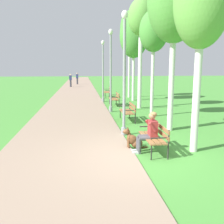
{
  "coord_description": "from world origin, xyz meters",
  "views": [
    {
      "loc": [
        -1.67,
        -6.84,
        2.59
      ],
      "look_at": [
        -0.56,
        2.45,
        0.9
      ],
      "focal_mm": 40.94,
      "sensor_mm": 36.0,
      "label": 1
    }
  ],
  "objects_px": {
    "lamp_post_far": "(103,71)",
    "birch_tree_sixth": "(130,30)",
    "birch_tree_second": "(175,1)",
    "pedestrian_distant": "(71,80)",
    "pedestrian_further_distant": "(77,79)",
    "birch_tree_third": "(154,32)",
    "park_bench_far": "(115,98)",
    "lamp_post_mid": "(111,70)",
    "dog_brown": "(134,141)",
    "park_bench_furthest": "(108,91)",
    "lamp_post_near": "(124,73)",
    "person_seated_on_near_bench": "(149,131)",
    "park_bench_near": "(155,135)",
    "birch_tree_fourth": "(141,20)",
    "park_bench_mid": "(129,110)",
    "birch_tree_closest": "(202,4)",
    "birch_tree_fifth": "(134,36)"
  },
  "relations": [
    {
      "from": "birch_tree_third",
      "to": "pedestrian_further_distant",
      "type": "height_order",
      "value": "birch_tree_third"
    },
    {
      "from": "birch_tree_fifth",
      "to": "pedestrian_further_distant",
      "type": "bearing_deg",
      "value": 104.09
    },
    {
      "from": "dog_brown",
      "to": "birch_tree_second",
      "type": "distance_m",
      "value": 5.53
    },
    {
      "from": "dog_brown",
      "to": "lamp_post_mid",
      "type": "height_order",
      "value": "lamp_post_mid"
    },
    {
      "from": "person_seated_on_near_bench",
      "to": "birch_tree_third",
      "type": "height_order",
      "value": "birch_tree_third"
    },
    {
      "from": "birch_tree_sixth",
      "to": "park_bench_furthest",
      "type": "bearing_deg",
      "value": 171.6
    },
    {
      "from": "lamp_post_mid",
      "to": "birch_tree_fourth",
      "type": "bearing_deg",
      "value": 29.47
    },
    {
      "from": "park_bench_mid",
      "to": "birch_tree_second",
      "type": "relative_size",
      "value": 0.23
    },
    {
      "from": "park_bench_near",
      "to": "lamp_post_far",
      "type": "height_order",
      "value": "lamp_post_far"
    },
    {
      "from": "lamp_post_far",
      "to": "park_bench_near",
      "type": "bearing_deg",
      "value": -86.74
    },
    {
      "from": "park_bench_furthest",
      "to": "lamp_post_near",
      "type": "relative_size",
      "value": 0.33
    },
    {
      "from": "birch_tree_fourth",
      "to": "park_bench_mid",
      "type": "bearing_deg",
      "value": -110.34
    },
    {
      "from": "lamp_post_far",
      "to": "birch_tree_sixth",
      "type": "bearing_deg",
      "value": 45.42
    },
    {
      "from": "pedestrian_further_distant",
      "to": "birch_tree_third",
      "type": "bearing_deg",
      "value": -80.09
    },
    {
      "from": "park_bench_furthest",
      "to": "dog_brown",
      "type": "xyz_separation_m",
      "value": [
        -0.59,
        -13.51,
        -0.25
      ]
    },
    {
      "from": "birch_tree_closest",
      "to": "birch_tree_sixth",
      "type": "height_order",
      "value": "birch_tree_sixth"
    },
    {
      "from": "lamp_post_mid",
      "to": "lamp_post_far",
      "type": "height_order",
      "value": "lamp_post_mid"
    },
    {
      "from": "birch_tree_second",
      "to": "pedestrian_distant",
      "type": "relative_size",
      "value": 4.01
    },
    {
      "from": "park_bench_far",
      "to": "lamp_post_near",
      "type": "distance_m",
      "value": 7.62
    },
    {
      "from": "person_seated_on_near_bench",
      "to": "lamp_post_near",
      "type": "height_order",
      "value": "lamp_post_near"
    },
    {
      "from": "park_bench_near",
      "to": "park_bench_mid",
      "type": "distance_m",
      "value": 4.48
    },
    {
      "from": "park_bench_far",
      "to": "birch_tree_fourth",
      "type": "height_order",
      "value": "birch_tree_fourth"
    },
    {
      "from": "park_bench_far",
      "to": "birch_tree_second",
      "type": "bearing_deg",
      "value": -78.81
    },
    {
      "from": "park_bench_far",
      "to": "pedestrian_distant",
      "type": "distance_m",
      "value": 15.86
    },
    {
      "from": "park_bench_furthest",
      "to": "birch_tree_third",
      "type": "relative_size",
      "value": 0.28
    },
    {
      "from": "park_bench_far",
      "to": "park_bench_mid",
      "type": "bearing_deg",
      "value": -89.77
    },
    {
      "from": "park_bench_furthest",
      "to": "dog_brown",
      "type": "distance_m",
      "value": 13.53
    },
    {
      "from": "birch_tree_second",
      "to": "birch_tree_sixth",
      "type": "height_order",
      "value": "birch_tree_sixth"
    },
    {
      "from": "park_bench_near",
      "to": "lamp_post_far",
      "type": "bearing_deg",
      "value": 93.26
    },
    {
      "from": "lamp_post_mid",
      "to": "pedestrian_distant",
      "type": "xyz_separation_m",
      "value": [
        -2.98,
        17.78,
        -1.52
      ]
    },
    {
      "from": "birch_tree_fifth",
      "to": "birch_tree_sixth",
      "type": "distance_m",
      "value": 2.11
    },
    {
      "from": "park_bench_far",
      "to": "birch_tree_closest",
      "type": "relative_size",
      "value": 0.26
    },
    {
      "from": "birch_tree_second",
      "to": "birch_tree_fifth",
      "type": "xyz_separation_m",
      "value": [
        0.32,
        9.14,
        -0.26
      ]
    },
    {
      "from": "lamp_post_near",
      "to": "birch_tree_third",
      "type": "bearing_deg",
      "value": 59.57
    },
    {
      "from": "park_bench_near",
      "to": "dog_brown",
      "type": "bearing_deg",
      "value": 146.92
    },
    {
      "from": "park_bench_far",
      "to": "park_bench_near",
      "type": "bearing_deg",
      "value": -89.94
    },
    {
      "from": "park_bench_near",
      "to": "dog_brown",
      "type": "distance_m",
      "value": 0.73
    },
    {
      "from": "dog_brown",
      "to": "park_bench_furthest",
      "type": "bearing_deg",
      "value": 87.51
    },
    {
      "from": "park_bench_mid",
      "to": "lamp_post_near",
      "type": "height_order",
      "value": "lamp_post_near"
    },
    {
      "from": "park_bench_furthest",
      "to": "pedestrian_further_distant",
      "type": "xyz_separation_m",
      "value": [
        -2.79,
        15.53,
        0.33
      ]
    },
    {
      "from": "birch_tree_second",
      "to": "birch_tree_closest",
      "type": "bearing_deg",
      "value": -93.26
    },
    {
      "from": "park_bench_far",
      "to": "birch_tree_second",
      "type": "xyz_separation_m",
      "value": [
        1.36,
        -6.86,
        4.47
      ]
    },
    {
      "from": "lamp_post_mid",
      "to": "pedestrian_further_distant",
      "type": "height_order",
      "value": "lamp_post_mid"
    },
    {
      "from": "birch_tree_third",
      "to": "pedestrian_distant",
      "type": "bearing_deg",
      "value": 104.29
    },
    {
      "from": "park_bench_near",
      "to": "pedestrian_further_distant",
      "type": "xyz_separation_m",
      "value": [
        -2.79,
        29.42,
        0.33
      ]
    },
    {
      "from": "park_bench_far",
      "to": "pedestrian_distant",
      "type": "bearing_deg",
      "value": 102.84
    },
    {
      "from": "park_bench_mid",
      "to": "birch_tree_third",
      "type": "height_order",
      "value": "birch_tree_third"
    },
    {
      "from": "birch_tree_sixth",
      "to": "lamp_post_mid",
      "type": "bearing_deg",
      "value": -109.07
    },
    {
      "from": "birch_tree_fourth",
      "to": "pedestrian_further_distant",
      "type": "relative_size",
      "value": 3.94
    },
    {
      "from": "birch_tree_closest",
      "to": "birch_tree_third",
      "type": "distance_m",
      "value": 5.55
    }
  ]
}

